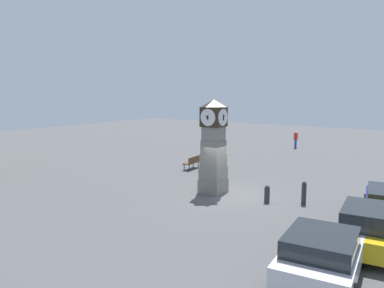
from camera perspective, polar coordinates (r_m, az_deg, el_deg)
ground_plane at (r=19.70m, az=5.78°, el=-7.77°), size 82.12×82.12×0.00m
clock_tower at (r=19.66m, az=3.29°, el=-0.64°), size 1.42×1.34×4.94m
bollard_near_tower at (r=18.69m, az=16.69°, el=-7.13°), size 0.23×0.23×1.13m
bollard_mid_row at (r=18.58m, az=11.36°, el=-7.46°), size 0.26×0.26×0.87m
car_navy_sedan at (r=11.75m, az=19.20°, el=-15.53°), size 4.24×2.41×1.42m
car_near_tower at (r=14.38m, az=25.50°, el=-11.33°), size 4.27×2.34×1.52m
bench at (r=25.97m, az=0.06°, el=-2.70°), size 1.65×0.70×0.90m
pedestrian_near_bench at (r=36.86m, az=15.52°, el=0.85°), size 0.41×0.26×1.66m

